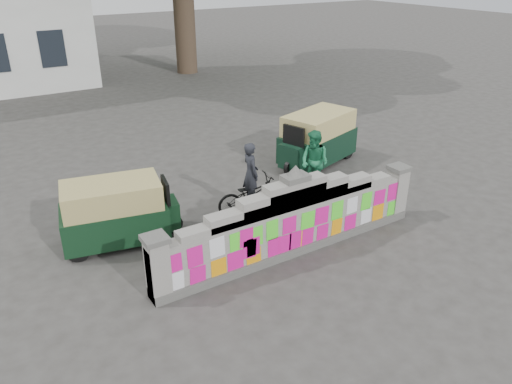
{
  "coord_description": "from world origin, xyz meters",
  "views": [
    {
      "loc": [
        -5.54,
        -7.29,
        5.74
      ],
      "look_at": [
        -0.3,
        1.0,
        1.1
      ],
      "focal_mm": 35.0,
      "sensor_mm": 36.0,
      "label": 1
    }
  ],
  "objects_px": {
    "cyclist_bike": "(251,195)",
    "rickshaw_right": "(317,138)",
    "cyclist_rider": "(251,183)",
    "pedestrian": "(314,162)",
    "rickshaw_left": "(117,212)"
  },
  "relations": [
    {
      "from": "rickshaw_right",
      "to": "rickshaw_left",
      "type": "bearing_deg",
      "value": -5.42
    },
    {
      "from": "rickshaw_left",
      "to": "rickshaw_right",
      "type": "relative_size",
      "value": 0.92
    },
    {
      "from": "pedestrian",
      "to": "rickshaw_left",
      "type": "relative_size",
      "value": 0.63
    },
    {
      "from": "cyclist_rider",
      "to": "rickshaw_right",
      "type": "bearing_deg",
      "value": -56.32
    },
    {
      "from": "cyclist_rider",
      "to": "pedestrian",
      "type": "xyz_separation_m",
      "value": [
        2.05,
        0.11,
        0.07
      ]
    },
    {
      "from": "rickshaw_left",
      "to": "rickshaw_right",
      "type": "distance_m",
      "value": 6.73
    },
    {
      "from": "pedestrian",
      "to": "rickshaw_right",
      "type": "xyz_separation_m",
      "value": [
        1.33,
        1.57,
        -0.03
      ]
    },
    {
      "from": "cyclist_bike",
      "to": "rickshaw_right",
      "type": "height_order",
      "value": "rickshaw_right"
    },
    {
      "from": "cyclist_rider",
      "to": "pedestrian",
      "type": "distance_m",
      "value": 2.05
    },
    {
      "from": "pedestrian",
      "to": "rickshaw_right",
      "type": "relative_size",
      "value": 0.58
    },
    {
      "from": "cyclist_bike",
      "to": "rickshaw_left",
      "type": "xyz_separation_m",
      "value": [
        -3.22,
        0.3,
        0.29
      ]
    },
    {
      "from": "cyclist_bike",
      "to": "pedestrian",
      "type": "xyz_separation_m",
      "value": [
        2.05,
        0.11,
        0.39
      ]
    },
    {
      "from": "cyclist_bike",
      "to": "rickshaw_right",
      "type": "distance_m",
      "value": 3.78
    },
    {
      "from": "cyclist_rider",
      "to": "rickshaw_left",
      "type": "xyz_separation_m",
      "value": [
        -3.22,
        0.3,
        -0.03
      ]
    },
    {
      "from": "pedestrian",
      "to": "cyclist_bike",
      "type": "bearing_deg",
      "value": -100.84
    }
  ]
}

